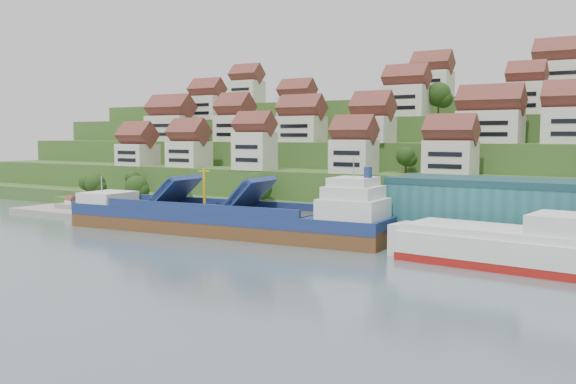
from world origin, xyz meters
The scene contains 11 objects.
ground centered at (0.00, 0.00, 0.00)m, with size 300.00×300.00×0.00m, color slate.
quay centered at (20.00, 15.00, 1.10)m, with size 180.00×14.00×2.20m, color gray.
pebble_beach centered at (-58.00, 12.00, 0.50)m, with size 45.00×20.00×1.00m, color gray.
hillside centered at (0.00, 103.55, 10.66)m, with size 260.00×128.00×31.00m.
hillside_village centered at (2.16, 60.36, 24.20)m, with size 154.99×63.68×28.88m.
hillside_trees centered at (-13.52, 41.42, 15.37)m, with size 137.94×62.37×31.59m.
warehouse centered at (52.00, 17.00, 7.20)m, with size 60.00×15.00×10.00m, color #266669.
flagpole centered at (18.11, 10.00, 6.88)m, with size 1.28×0.16×8.00m.
beach_huts centered at (-60.00, 10.75, 2.10)m, with size 14.40×3.70×2.20m.
cargo_ship centered at (-8.26, 1.37, 3.04)m, with size 71.29×15.87×15.59m.
second_ship centered at (47.22, -0.42, 2.82)m, with size 33.21×14.95×9.34m.
Camera 1 is at (69.66, -99.79, 19.93)m, focal length 40.00 mm.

